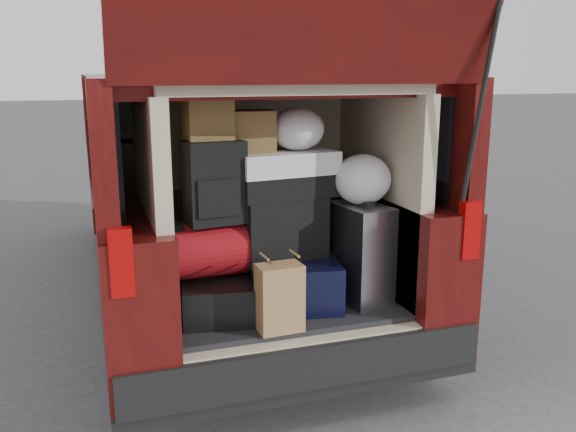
% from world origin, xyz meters
% --- Properties ---
extents(ground, '(80.00, 80.00, 0.00)m').
position_xyz_m(ground, '(0.00, 0.00, 0.00)').
color(ground, '#37373A').
rests_on(ground, ground).
extents(minivan, '(1.90, 5.35, 2.77)m').
position_xyz_m(minivan, '(0.00, 1.86, 0.91)').
color(minivan, black).
rests_on(minivan, ground).
extents(load_floor, '(1.24, 1.05, 0.55)m').
position_xyz_m(load_floor, '(0.00, 0.28, 0.28)').
color(load_floor, black).
rests_on(load_floor, ground).
extents(black_hardshell, '(0.44, 0.55, 0.20)m').
position_xyz_m(black_hardshell, '(-0.36, 0.12, 0.65)').
color(black_hardshell, black).
rests_on(black_hardshell, load_floor).
extents(navy_hardshell, '(0.57, 0.66, 0.26)m').
position_xyz_m(navy_hardshell, '(0.07, 0.18, 0.68)').
color(navy_hardshell, black).
rests_on(navy_hardshell, load_floor).
extents(silver_roller, '(0.28, 0.40, 0.55)m').
position_xyz_m(silver_roller, '(0.44, 0.06, 0.82)').
color(silver_roller, white).
rests_on(silver_roller, load_floor).
extents(kraft_bag, '(0.23, 0.15, 0.34)m').
position_xyz_m(kraft_bag, '(-0.11, -0.19, 0.72)').
color(kraft_bag, '#9B7146').
rests_on(kraft_bag, load_floor).
extents(red_duffel, '(0.47, 0.32, 0.30)m').
position_xyz_m(red_duffel, '(-0.36, 0.16, 0.90)').
color(red_duffel, maroon).
rests_on(red_duffel, black_hardshell).
extents(black_soft_case, '(0.51, 0.35, 0.34)m').
position_xyz_m(black_soft_case, '(0.01, 0.20, 0.98)').
color(black_soft_case, black).
rests_on(black_soft_case, navy_hardshell).
extents(backpack, '(0.32, 0.22, 0.42)m').
position_xyz_m(backpack, '(-0.36, 0.12, 1.26)').
color(backpack, black).
rests_on(backpack, red_duffel).
extents(twotone_duffel, '(0.58, 0.35, 0.25)m').
position_xyz_m(twotone_duffel, '(0.04, 0.20, 1.27)').
color(twotone_duffel, silver).
rests_on(twotone_duffel, black_soft_case).
extents(grocery_sack_lower, '(0.24, 0.20, 0.21)m').
position_xyz_m(grocery_sack_lower, '(-0.37, 0.19, 1.57)').
color(grocery_sack_lower, brown).
rests_on(grocery_sack_lower, backpack).
extents(grocery_sack_upper, '(0.23, 0.19, 0.22)m').
position_xyz_m(grocery_sack_upper, '(-0.13, 0.22, 1.50)').
color(grocery_sack_upper, brown).
rests_on(grocery_sack_upper, twotone_duffel).
extents(plastic_bag_center, '(0.32, 0.30, 0.23)m').
position_xyz_m(plastic_bag_center, '(0.12, 0.21, 1.51)').
color(plastic_bag_center, white).
rests_on(plastic_bag_center, twotone_duffel).
extents(plastic_bag_right, '(0.35, 0.33, 0.28)m').
position_xyz_m(plastic_bag_right, '(0.45, 0.09, 1.24)').
color(plastic_bag_right, white).
rests_on(plastic_bag_right, silver_roller).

